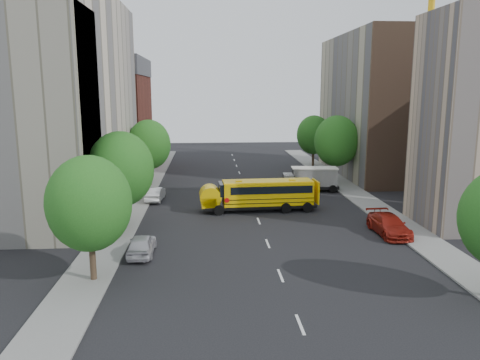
{
  "coord_description": "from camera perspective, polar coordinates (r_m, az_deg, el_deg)",
  "views": [
    {
      "loc": [
        -4.29,
        -40.24,
        10.91
      ],
      "look_at": [
        -1.32,
        2.0,
        2.83
      ],
      "focal_mm": 35.0,
      "sensor_mm": 36.0,
      "label": 1
    }
  ],
  "objects": [
    {
      "name": "building_right_sidewall",
      "position": [
        54.09,
        20.53,
        8.11
      ],
      "size": [
        10.1,
        0.3,
        18.0
      ],
      "primitive_type": "cube",
      "color": "brown",
      "rests_on": "ground"
    },
    {
      "name": "parked_car_4",
      "position": [
        60.29,
        9.35,
        0.99
      ],
      "size": [
        2.08,
        4.67,
        1.56
      ],
      "primitive_type": "imported",
      "rotation": [
        0.0,
        0.0,
        0.05
      ],
      "color": "#373D61",
      "rests_on": "ground"
    },
    {
      "name": "building_left_near",
      "position": [
        38.36,
        -25.12,
        6.19
      ],
      "size": [
        10.0,
        7.0,
        17.0
      ],
      "primitive_type": "cube",
      "color": "tan",
      "rests_on": "ground"
    },
    {
      "name": "parked_car_3",
      "position": [
        37.94,
        17.69,
        -5.23
      ],
      "size": [
        2.28,
        5.32,
        1.53
      ],
      "primitive_type": "imported",
      "rotation": [
        0.0,
        0.0,
        0.03
      ],
      "color": "maroon",
      "rests_on": "ground"
    },
    {
      "name": "lane_markings",
      "position": [
        51.59,
        0.83,
        -1.4
      ],
      "size": [
        0.15,
        64.0,
        0.01
      ],
      "primitive_type": "cube",
      "color": "silver",
      "rests_on": "ground"
    },
    {
      "name": "safari_truck",
      "position": [
        52.13,
        8.57,
        0.17
      ],
      "size": [
        6.34,
        2.76,
        2.65
      ],
      "rotation": [
        0.0,
        0.0,
        -0.08
      ],
      "color": "black",
      "rests_on": "ground"
    },
    {
      "name": "street_tree_1",
      "position": [
        37.34,
        -14.33,
        1.29
      ],
      "size": [
        5.12,
        5.12,
        7.9
      ],
      "color": "#38281C",
      "rests_on": "ground"
    },
    {
      "name": "sidewalk_right",
      "position": [
        49.13,
        14.84,
        -2.32
      ],
      "size": [
        3.0,
        80.0,
        0.12
      ],
      "primitive_type": "cube",
      "color": "slate",
      "rests_on": "ground"
    },
    {
      "name": "parked_car_0",
      "position": [
        32.5,
        -11.91,
        -7.72
      ],
      "size": [
        1.7,
        4.2,
        1.43
      ],
      "primitive_type": "imported",
      "rotation": [
        0.0,
        0.0,
        3.14
      ],
      "color": "#B6B4BB",
      "rests_on": "ground"
    },
    {
      "name": "ground",
      "position": [
        41.92,
        1.99,
        -4.29
      ],
      "size": [
        120.0,
        120.0,
        0.0
      ],
      "primitive_type": "plane",
      "color": "black",
      "rests_on": "ground"
    },
    {
      "name": "school_bus",
      "position": [
        43.09,
        2.33,
        -1.66
      ],
      "size": [
        10.38,
        3.0,
        2.89
      ],
      "rotation": [
        0.0,
        0.0,
        0.05
      ],
      "color": "black",
      "rests_on": "ground"
    },
    {
      "name": "sidewalk_left",
      "position": [
        47.08,
        -12.74,
        -2.79
      ],
      "size": [
        3.0,
        80.0,
        0.12
      ],
      "primitive_type": "cube",
      "color": "slate",
      "rests_on": "ground"
    },
    {
      "name": "building_right_far",
      "position": [
        64.26,
        16.46,
        8.67
      ],
      "size": [
        10.0,
        22.0,
        18.0
      ],
      "primitive_type": "cube",
      "color": "tan",
      "rests_on": "ground"
    },
    {
      "name": "building_left_redbrick",
      "position": [
        69.75,
        -15.47,
        6.79
      ],
      "size": [
        10.0,
        15.0,
        13.0
      ],
      "primitive_type": "cube",
      "color": "maroon",
      "rests_on": "ground"
    },
    {
      "name": "street_tree_5",
      "position": [
        68.27,
        8.97,
        5.46
      ],
      "size": [
        4.86,
        4.86,
        7.51
      ],
      "color": "#38281C",
      "rests_on": "ground"
    },
    {
      "name": "parked_car_1",
      "position": [
        47.89,
        -10.3,
        -1.67
      ],
      "size": [
        1.74,
        4.36,
        1.41
      ],
      "primitive_type": "imported",
      "rotation": [
        0.0,
        0.0,
        3.08
      ],
      "color": "silver",
      "rests_on": "ground"
    },
    {
      "name": "street_tree_0",
      "position": [
        27.8,
        -17.9,
        -2.76
      ],
      "size": [
        4.8,
        4.8,
        7.41
      ],
      "color": "#38281C",
      "rests_on": "ground"
    },
    {
      "name": "street_tree_4",
      "position": [
        56.66,
        11.69,
        4.67
      ],
      "size": [
        5.25,
        5.25,
        8.1
      ],
      "color": "#38281C",
      "rests_on": "ground"
    },
    {
      "name": "building_left_cream",
      "position": [
        48.24,
        -20.81,
        9.03
      ],
      "size": [
        10.0,
        26.0,
        20.0
      ],
      "primitive_type": "cube",
      "color": "beige",
      "rests_on": "ground"
    },
    {
      "name": "street_tree_2",
      "position": [
        54.99,
        -11.04,
        4.26
      ],
      "size": [
        4.99,
        4.99,
        7.71
      ],
      "color": "#38281C",
      "rests_on": "ground"
    }
  ]
}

